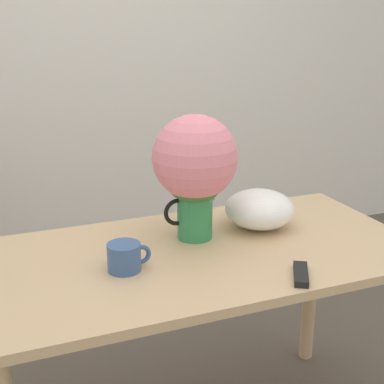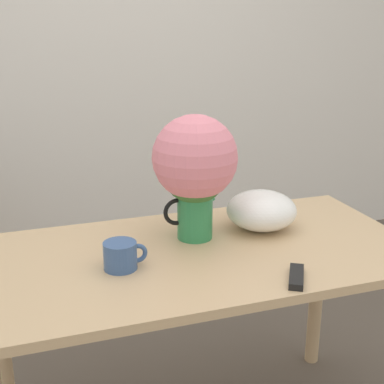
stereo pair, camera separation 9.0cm
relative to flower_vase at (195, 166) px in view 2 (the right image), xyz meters
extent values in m
cube|color=silver|center=(0.03, 1.65, 0.26)|extent=(8.00, 0.05, 2.60)
cube|color=tan|center=(-0.02, -0.11, -0.27)|extent=(1.44, 0.74, 0.03)
cylinder|color=tan|center=(-0.68, 0.20, -0.66)|extent=(0.06, 0.06, 0.75)
cylinder|color=tan|center=(0.64, 0.20, -0.66)|extent=(0.06, 0.06, 0.75)
cylinder|color=#2D844C|center=(0.00, 0.00, -0.16)|extent=(0.12, 0.12, 0.19)
cone|color=#2D844C|center=(0.05, 0.00, -0.10)|extent=(0.04, 0.04, 0.05)
torus|color=black|center=(-0.06, 0.00, -0.16)|extent=(0.10, 0.01, 0.10)
sphere|color=#3D7033|center=(0.00, 0.00, -0.02)|extent=(0.22, 0.22, 0.22)
sphere|color=pink|center=(0.00, 0.00, 0.03)|extent=(0.29, 0.29, 0.29)
cylinder|color=#385689|center=(-0.29, -0.16, -0.21)|extent=(0.10, 0.10, 0.09)
torus|color=#385689|center=(-0.24, -0.16, -0.21)|extent=(0.06, 0.01, 0.06)
ellipsoid|color=white|center=(0.26, 0.01, -0.19)|extent=(0.25, 0.25, 0.14)
cube|color=black|center=(0.18, -0.40, -0.25)|extent=(0.11, 0.14, 0.02)
camera|label=1|loc=(-0.65, -1.60, 0.47)|focal=50.00mm
camera|label=2|loc=(-0.56, -1.63, 0.47)|focal=50.00mm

